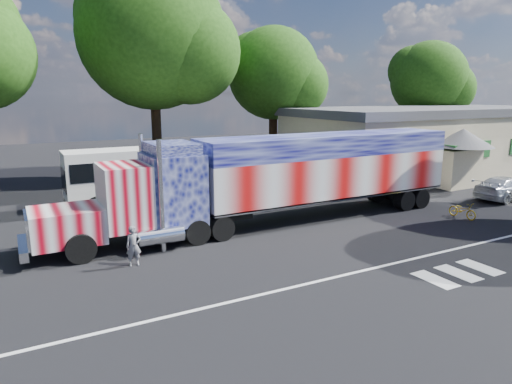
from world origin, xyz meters
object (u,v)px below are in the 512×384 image
bicycle (462,210)px  tree_ne_a (275,74)px  tree_n_mid (155,36)px  coach_bus (164,173)px  woman (134,246)px  parked_car (506,188)px  semi_truck (284,176)px  tree_far_ne (430,80)px

bicycle → tree_ne_a: (-0.66, 17.82, 7.39)m
tree_ne_a → tree_n_mid: bearing=178.6°
coach_bus → woman: bearing=-113.4°
bicycle → tree_ne_a: bearing=91.6°
coach_bus → parked_car: size_ratio=2.33×
woman → tree_ne_a: (15.81, 16.39, 7.05)m
semi_truck → tree_n_mid: (-1.90, 14.32, 7.90)m
tree_n_mid → parked_car: bearing=-45.0°
semi_truck → woman: (-8.00, -2.32, -1.59)m
woman → tree_far_ne: size_ratio=0.13×
tree_far_ne → tree_ne_a: 17.08m
parked_car → tree_ne_a: tree_ne_a is taller
tree_n_mid → tree_far_ne: size_ratio=1.38×
semi_truck → parked_car: (14.53, -2.11, -1.66)m
semi_truck → bicycle: semi_truck is taller
parked_car → tree_ne_a: bearing=19.0°
woman → tree_far_ne: bearing=31.9°
semi_truck → woman: size_ratio=14.14×
woman → tree_far_ne: (32.87, 15.63, 6.79)m
woman → bicycle: bearing=1.5°
woman → bicycle: (16.47, -1.42, -0.34)m
woman → tree_far_ne: 37.03m
tree_far_ne → tree_ne_a: bearing=177.4°
bicycle → semi_truck: bearing=155.7°
tree_far_ne → semi_truck: bearing=-151.8°
tree_n_mid → tree_far_ne: bearing=-2.2°
parked_car → woman: (-22.53, -0.21, 0.07)m
parked_car → tree_far_ne: tree_far_ne is taller
semi_truck → parked_car: bearing=-8.3°
parked_car → tree_n_mid: tree_n_mid is taller
coach_bus → bicycle: bearing=-42.3°
semi_truck → bicycle: bearing=-23.8°
tree_ne_a → parked_car: bearing=-67.5°
coach_bus → semi_truck: bearing=-63.0°
parked_car → bicycle: bearing=101.5°
tree_n_mid → tree_far_ne: (26.77, -1.01, -2.71)m
coach_bus → woman: size_ratio=7.29×
parked_car → tree_far_ne: 19.79m
coach_bus → tree_ne_a: size_ratio=0.95×
bicycle → tree_n_mid: 23.03m
semi_truck → parked_car: 14.78m
bicycle → tree_ne_a: tree_ne_a is taller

